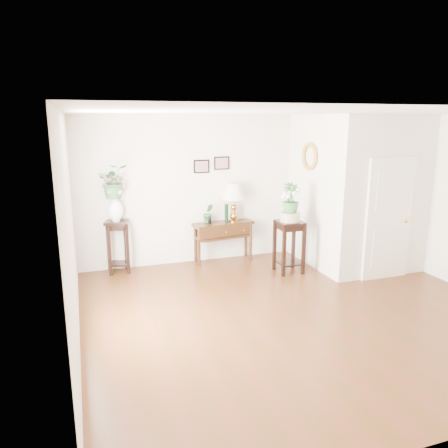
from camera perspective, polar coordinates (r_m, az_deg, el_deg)
name	(u,v)px	position (r m, az deg, el deg)	size (l,w,h in m)	color
floor	(298,312)	(6.52, 9.58, -11.22)	(6.00, 5.50, 0.02)	#472A0F
ceiling	(306,112)	(5.94, 10.66, 14.17)	(6.00, 5.50, 0.02)	white
wall_back	(233,188)	(8.55, 1.24, 4.68)	(6.00, 0.02, 2.80)	silver
wall_left	(71,235)	(5.36, -19.39, -1.40)	(0.02, 5.50, 2.80)	silver
partition	(355,190)	(8.66, 16.73, 4.23)	(1.80, 1.95, 2.80)	silver
door	(388,219)	(7.95, 20.69, 0.57)	(0.90, 0.05, 2.10)	silver
art_print_left	(201,166)	(8.28, -2.96, 7.52)	(0.30, 0.02, 0.25)	black
art_print_right	(222,163)	(8.39, -0.31, 7.96)	(0.30, 0.02, 0.25)	black
wall_ornament	(309,157)	(8.19, 11.08, 8.63)	(0.51, 0.51, 0.07)	#AE8B34
console_table	(223,242)	(8.51, -0.11, -2.32)	(1.17, 0.39, 0.78)	black
table_lamp	(234,204)	(8.41, 1.28, 2.67)	(0.43, 0.43, 0.75)	#AB7C2C
green_vase	(226,213)	(8.40, 0.32, 1.40)	(0.07, 0.07, 0.35)	black
potted_plant	(208,214)	(8.28, -2.08, 1.31)	(0.20, 0.16, 0.36)	#346B35
plant_stand_a	(118,247)	(8.10, -13.71, -2.88)	(0.37, 0.37, 0.96)	black
porcelain_vase	(115,208)	(7.93, -13.99, 2.01)	(0.26, 0.26, 0.46)	white
lily_arrangement	(114,181)	(7.86, -14.18, 5.40)	(0.54, 0.47, 0.60)	#346B35
plant_stand_b	(289,247)	(7.96, 8.47, -2.95)	(0.45, 0.45, 0.95)	black
ceramic_bowl	(290,217)	(7.82, 8.61, 0.94)	(0.36, 0.36, 0.16)	beige
narcissus	(291,199)	(7.76, 8.69, 3.25)	(0.31, 0.31, 0.56)	#346B35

